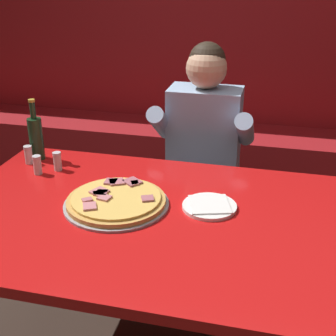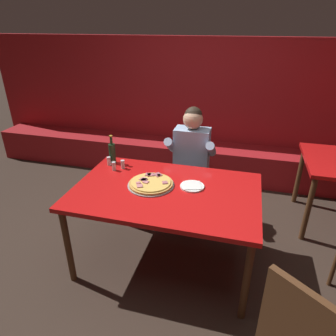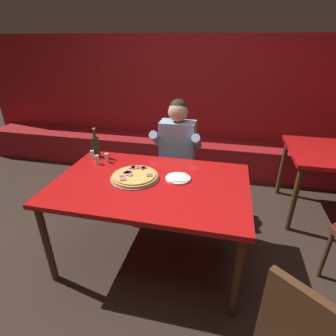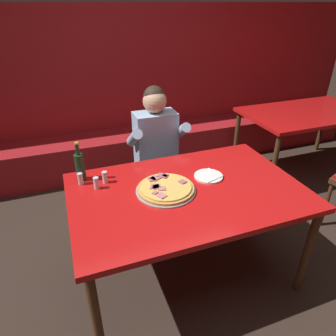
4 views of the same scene
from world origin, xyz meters
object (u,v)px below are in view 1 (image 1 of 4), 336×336
object	(u,v)px
pizza	(116,201)
diner_seated_blue_shirt	(201,154)
plate_white_paper	(209,206)
main_dining_table	(150,230)
shaker_red_pepper_flakes	(29,156)
shaker_oregano	(37,166)
shaker_black_pepper	(58,162)
beer_bottle	(36,137)

from	to	relation	value
pizza	diner_seated_blue_shirt	xyz separation A→B (m)	(0.20, 0.76, -0.09)
plate_white_paper	main_dining_table	bearing A→B (deg)	-154.69
shaker_red_pepper_flakes	diner_seated_blue_shirt	world-z (taller)	diner_seated_blue_shirt
diner_seated_blue_shirt	plate_white_paper	bearing A→B (deg)	-77.53
pizza	shaker_red_pepper_flakes	world-z (taller)	shaker_red_pepper_flakes
main_dining_table	shaker_oregano	xyz separation A→B (m)	(-0.58, 0.23, 0.11)
shaker_red_pepper_flakes	shaker_black_pepper	bearing A→B (deg)	-12.78
main_dining_table	pizza	world-z (taller)	pizza
pizza	plate_white_paper	bearing A→B (deg)	10.03
beer_bottle	shaker_oregano	distance (m)	0.19
shaker_oregano	shaker_black_pepper	bearing A→B (deg)	40.55
plate_white_paper	shaker_oregano	distance (m)	0.80
shaker_black_pepper	beer_bottle	bearing A→B (deg)	146.72
shaker_black_pepper	shaker_red_pepper_flakes	bearing A→B (deg)	167.22
main_dining_table	plate_white_paper	world-z (taller)	plate_white_paper
beer_bottle	shaker_red_pepper_flakes	world-z (taller)	beer_bottle
pizza	main_dining_table	bearing A→B (deg)	-14.10
shaker_black_pepper	plate_white_paper	bearing A→B (deg)	-14.47
shaker_red_pepper_flakes	main_dining_table	bearing A→B (deg)	-25.54
plate_white_paper	shaker_oregano	size ratio (longest dim) A/B	2.44
beer_bottle	shaker_black_pepper	size ratio (longest dim) A/B	3.40
plate_white_paper	shaker_oregano	xyz separation A→B (m)	(-0.79, 0.13, 0.03)
plate_white_paper	pizza	bearing A→B (deg)	-169.97
main_dining_table	shaker_red_pepper_flakes	world-z (taller)	shaker_red_pepper_flakes
shaker_red_pepper_flakes	shaker_black_pepper	size ratio (longest dim) A/B	1.00
beer_bottle	diner_seated_blue_shirt	world-z (taller)	diner_seated_blue_shirt
shaker_black_pepper	diner_seated_blue_shirt	xyz separation A→B (m)	(0.57, 0.51, -0.11)
pizza	shaker_black_pepper	xyz separation A→B (m)	(-0.37, 0.25, 0.02)
shaker_oregano	diner_seated_blue_shirt	xyz separation A→B (m)	(0.64, 0.57, -0.11)
diner_seated_blue_shirt	shaker_black_pepper	bearing A→B (deg)	-138.17
plate_white_paper	diner_seated_blue_shirt	world-z (taller)	diner_seated_blue_shirt
diner_seated_blue_shirt	shaker_red_pepper_flakes	bearing A→B (deg)	-147.25
beer_bottle	shaker_black_pepper	world-z (taller)	beer_bottle
main_dining_table	shaker_black_pepper	world-z (taller)	shaker_black_pepper
beer_bottle	diner_seated_blue_shirt	bearing A→B (deg)	29.68
pizza	shaker_oregano	bearing A→B (deg)	156.28
pizza	beer_bottle	world-z (taller)	beer_bottle
pizza	diner_seated_blue_shirt	size ratio (longest dim) A/B	0.32
shaker_oregano	diner_seated_blue_shirt	bearing A→B (deg)	41.70
main_dining_table	diner_seated_blue_shirt	world-z (taller)	diner_seated_blue_shirt
pizza	plate_white_paper	distance (m)	0.36
main_dining_table	shaker_black_pepper	xyz separation A→B (m)	(-0.51, 0.29, 0.11)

